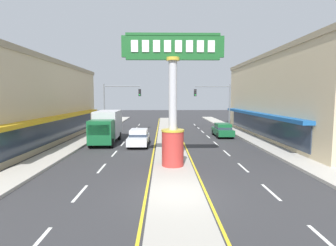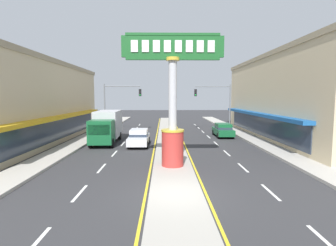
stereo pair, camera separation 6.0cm
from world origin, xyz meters
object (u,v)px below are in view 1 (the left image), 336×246
at_px(traffic_light_right_side, 216,99).
at_px(sedan_near_right_lane, 223,130).
at_px(storefront_left, 16,102).
at_px(box_truck_near_left_lane, 107,126).
at_px(district_sign, 173,108).
at_px(storefront_right, 306,97).
at_px(sedan_far_right_lane, 139,137).
at_px(traffic_light_left_side, 118,99).

height_order(traffic_light_right_side, sedan_near_right_lane, traffic_light_right_side).
distance_m(storefront_left, sedan_near_right_lane, 21.55).
xyz_separation_m(traffic_light_right_side, box_truck_near_left_lane, (-12.70, -8.86, -2.55)).
xyz_separation_m(district_sign, storefront_left, (-14.71, 9.08, 0.21)).
bearing_deg(storefront_right, sedan_far_right_lane, -167.69).
relative_size(district_sign, traffic_light_left_side, 1.34).
bearing_deg(sedan_near_right_lane, district_sign, -115.13).
relative_size(traffic_light_left_side, box_truck_near_left_lane, 0.89).
height_order(traffic_light_left_side, sedan_near_right_lane, traffic_light_left_side).
xyz_separation_m(traffic_light_left_side, sedan_near_right_lane, (12.66, -4.58, -3.46)).
bearing_deg(storefront_right, box_truck_near_left_lane, -174.48).
bearing_deg(storefront_left, storefront_right, 4.84).
height_order(sedan_far_right_lane, box_truck_near_left_lane, box_truck_near_left_lane).
bearing_deg(storefront_left, district_sign, -31.67).
distance_m(district_sign, traffic_light_right_side, 19.52).
height_order(storefront_right, sedan_far_right_lane, storefront_right).
bearing_deg(storefront_right, traffic_light_right_side, 140.32).
height_order(district_sign, sedan_near_right_lane, district_sign).
xyz_separation_m(traffic_light_right_side, sedan_near_right_lane, (-0.29, -5.22, -3.46)).
bearing_deg(district_sign, box_truck_near_left_lane, 123.12).
bearing_deg(box_truck_near_left_lane, sedan_far_right_lane, -28.56).
relative_size(traffic_light_right_side, sedan_near_right_lane, 1.44).
bearing_deg(sedan_far_right_lane, storefront_left, 173.49).
relative_size(district_sign, traffic_light_right_side, 1.34).
xyz_separation_m(traffic_light_left_side, sedan_far_right_lane, (3.59, -10.04, -3.46)).
distance_m(storefront_left, traffic_light_right_side, 23.15).
xyz_separation_m(district_sign, traffic_light_left_side, (-6.47, 17.77, 0.42)).
relative_size(storefront_left, box_truck_near_left_lane, 3.80).
bearing_deg(traffic_light_right_side, sedan_near_right_lane, -93.13).
distance_m(district_sign, traffic_light_left_side, 18.91).
relative_size(storefront_left, storefront_right, 1.05).
bearing_deg(traffic_light_right_side, storefront_left, -156.23).
height_order(district_sign, storefront_right, storefront_right).
xyz_separation_m(storefront_left, sedan_far_right_lane, (11.83, -1.35, -3.25)).
bearing_deg(sedan_near_right_lane, sedan_far_right_lane, -148.95).
distance_m(storefront_right, sedan_near_right_lane, 9.44).
xyz_separation_m(district_sign, storefront_right, (14.72, 11.57, 0.66)).
bearing_deg(traffic_light_left_side, storefront_right, -16.31).
bearing_deg(sedan_near_right_lane, storefront_right, -10.78).
bearing_deg(box_truck_near_left_lane, traffic_light_right_side, 34.91).
relative_size(storefront_right, traffic_light_left_side, 4.07).
relative_size(storefront_left, sedan_near_right_lane, 6.14).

